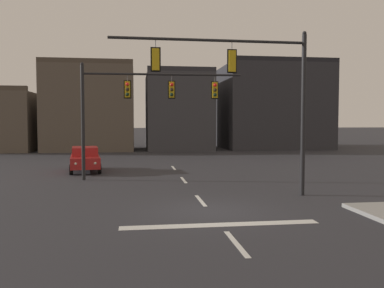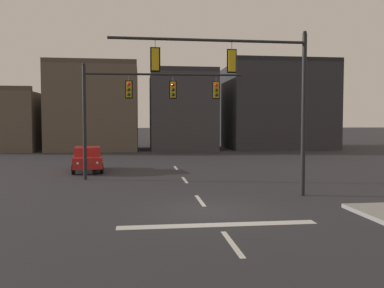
% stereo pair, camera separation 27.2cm
% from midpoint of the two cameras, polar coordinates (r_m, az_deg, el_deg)
% --- Properties ---
extents(ground_plane, '(400.00, 400.00, 0.00)m').
position_cam_midpoint_polar(ground_plane, '(15.08, 1.93, -9.41)').
color(ground_plane, '#2B2B30').
extents(stop_bar_paint, '(6.40, 0.50, 0.01)m').
position_cam_midpoint_polar(stop_bar_paint, '(13.17, 3.46, -11.25)').
color(stop_bar_paint, silver).
rests_on(stop_bar_paint, ground).
extents(lane_centreline, '(0.16, 26.40, 0.01)m').
position_cam_midpoint_polar(lane_centreline, '(17.01, 0.76, -7.95)').
color(lane_centreline, silver).
rests_on(lane_centreline, ground).
extents(signal_mast_near_side, '(8.54, 0.37, 7.23)m').
position_cam_midpoint_polar(signal_mast_near_side, '(17.81, 7.68, 8.58)').
color(signal_mast_near_side, black).
rests_on(signal_mast_near_side, ground).
extents(signal_mast_far_side, '(9.03, 0.59, 6.57)m').
position_cam_midpoint_polar(signal_mast_far_side, '(23.21, -8.09, 6.32)').
color(signal_mast_far_side, black).
rests_on(signal_mast_far_side, ground).
extents(car_lot_nearside, '(2.36, 4.61, 1.61)m').
position_cam_midpoint_polar(car_lot_nearside, '(27.64, -15.07, -1.98)').
color(car_lot_nearside, '#A81E1E').
rests_on(car_lot_nearside, ground).
extents(building_row, '(42.10, 11.85, 10.56)m').
position_cam_midpoint_polar(building_row, '(49.22, -2.20, 4.69)').
color(building_row, brown).
rests_on(building_row, ground).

